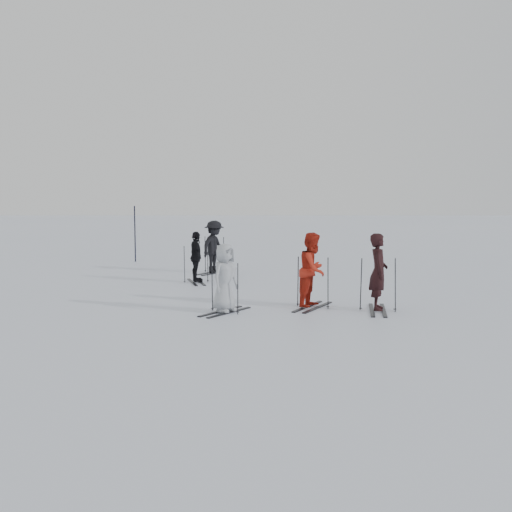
{
  "coord_description": "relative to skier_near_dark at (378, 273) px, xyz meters",
  "views": [
    {
      "loc": [
        0.03,
        -16.08,
        2.69
      ],
      "look_at": [
        0.0,
        1.0,
        1.0
      ],
      "focal_mm": 45.0,
      "sensor_mm": 36.0,
      "label": 1
    }
  ],
  "objects": [
    {
      "name": "ground",
      "position": [
        -2.79,
        1.62,
        -0.87
      ],
      "size": [
        120.0,
        120.0,
        0.0
      ],
      "primitive_type": "plane",
      "color": "silver",
      "rests_on": "ground"
    },
    {
      "name": "skier_near_dark",
      "position": [
        0.0,
        0.0,
        0.0
      ],
      "size": [
        0.5,
        0.69,
        1.74
      ],
      "primitive_type": "imported",
      "rotation": [
        0.0,
        0.0,
        1.43
      ],
      "color": "black",
      "rests_on": "ground"
    },
    {
      "name": "skier_red",
      "position": [
        -1.45,
        0.43,
        -0.0
      ],
      "size": [
        0.97,
        1.05,
        1.74
      ],
      "primitive_type": "imported",
      "rotation": [
        0.0,
        0.0,
        1.09
      ],
      "color": "#B12314",
      "rests_on": "ground"
    },
    {
      "name": "skier_grey",
      "position": [
        -3.48,
        -0.2,
        -0.11
      ],
      "size": [
        0.82,
        0.89,
        1.53
      ],
      "primitive_type": "imported",
      "rotation": [
        0.0,
        0.0,
        0.97
      ],
      "color": "#A8ACB2",
      "rests_on": "ground"
    },
    {
      "name": "skier_uphill_left",
      "position": [
        -4.59,
        4.64,
        -0.12
      ],
      "size": [
        0.58,
        0.95,
        1.5
      ],
      "primitive_type": "imported",
      "rotation": [
        0.0,
        0.0,
        1.83
      ],
      "color": "black",
      "rests_on": "ground"
    },
    {
      "name": "skier_uphill_far",
      "position": [
        -4.19,
        6.94,
        -0.01
      ],
      "size": [
        1.15,
        1.29,
        1.73
      ],
      "primitive_type": "imported",
      "rotation": [
        0.0,
        0.0,
        0.98
      ],
      "color": "black",
      "rests_on": "ground"
    },
    {
      "name": "skis_near_dark",
      "position": [
        0.0,
        0.0,
        -0.25
      ],
      "size": [
        1.83,
        1.14,
        1.25
      ],
      "primitive_type": null,
      "rotation": [
        0.0,
        0.0,
        1.43
      ],
      "color": "black",
      "rests_on": "ground"
    },
    {
      "name": "skis_red",
      "position": [
        -1.45,
        0.43,
        -0.25
      ],
      "size": [
        1.92,
        1.58,
        1.24
      ],
      "primitive_type": null,
      "rotation": [
        0.0,
        0.0,
        1.09
      ],
      "color": "black",
      "rests_on": "ground"
    },
    {
      "name": "skis_grey",
      "position": [
        -3.48,
        -0.2,
        -0.28
      ],
      "size": [
        1.81,
        1.61,
        1.18
      ],
      "primitive_type": null,
      "rotation": [
        0.0,
        0.0,
        0.97
      ],
      "color": "black",
      "rests_on": "ground"
    },
    {
      "name": "skis_uphill_left",
      "position": [
        -4.59,
        4.64,
        -0.3
      ],
      "size": [
        1.74,
        1.21,
        1.15
      ],
      "primitive_type": null,
      "rotation": [
        0.0,
        0.0,
        1.83
      ],
      "color": "black",
      "rests_on": "ground"
    },
    {
      "name": "skis_uphill_far",
      "position": [
        -4.19,
        6.94,
        -0.24
      ],
      "size": [
        1.95,
        1.73,
        1.27
      ],
      "primitive_type": null,
      "rotation": [
        0.0,
        0.0,
        0.98
      ],
      "color": "black",
      "rests_on": "ground"
    },
    {
      "name": "piste_marker",
      "position": [
        -7.53,
        10.49,
        0.22
      ],
      "size": [
        0.05,
        0.05,
        2.18
      ],
      "primitive_type": "cylinder",
      "rotation": [
        0.0,
        0.0,
        -0.07
      ],
      "color": "black",
      "rests_on": "ground"
    }
  ]
}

